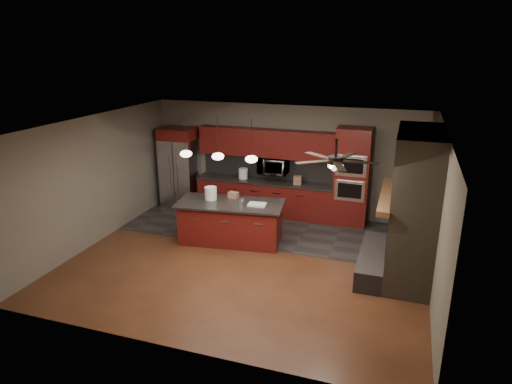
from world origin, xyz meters
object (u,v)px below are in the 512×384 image
at_px(refrigerator, 180,167).
at_px(counter_box, 298,180).
at_px(white_bucket, 211,193).
at_px(cardboard_box, 233,195).
at_px(microwave, 273,166).
at_px(paint_tray, 257,205).
at_px(oven_tower, 352,177).
at_px(paint_can, 240,201).
at_px(counter_bucket, 243,174).
at_px(kitchen_island, 231,222).

relative_size(refrigerator, counter_box, 10.04).
bearing_deg(white_bucket, cardboard_box, 29.38).
bearing_deg(counter_box, refrigerator, 173.61).
bearing_deg(microwave, paint_tray, -83.70).
height_order(oven_tower, cardboard_box, oven_tower).
height_order(paint_can, counter_bucket, counter_bucket).
bearing_deg(counter_box, microwave, 164.45).
height_order(kitchen_island, paint_tray, paint_tray).
relative_size(microwave, cardboard_box, 3.42).
height_order(kitchen_island, counter_box, counter_box).
relative_size(paint_can, paint_tray, 0.46).
xyz_separation_m(paint_tray, cardboard_box, (-0.66, 0.29, 0.05)).
bearing_deg(refrigerator, counter_bucket, 2.61).
distance_m(kitchen_island, counter_box, 2.21).
bearing_deg(paint_can, white_bucket, 175.05).
relative_size(paint_tray, counter_box, 1.79).
bearing_deg(microwave, counter_bucket, -176.41).
relative_size(paint_tray, counter_bucket, 1.43).
relative_size(microwave, paint_can, 4.19).
bearing_deg(refrigerator, kitchen_island, -39.94).
bearing_deg(oven_tower, cardboard_box, -146.67).
xyz_separation_m(refrigerator, paint_can, (2.41, -1.83, -0.09)).
relative_size(white_bucket, counter_bucket, 1.08).
height_order(paint_can, paint_tray, paint_can).
bearing_deg(oven_tower, counter_bucket, 179.85).
bearing_deg(cardboard_box, paint_can, -44.24).
relative_size(microwave, paint_tray, 1.92).
distance_m(oven_tower, refrigerator, 4.56).
distance_m(oven_tower, paint_tray, 2.59).
bearing_deg(paint_tray, paint_can, 177.39).
xyz_separation_m(paint_can, cardboard_box, (-0.28, 0.31, 0.01)).
bearing_deg(refrigerator, white_bucket, -46.27).
distance_m(refrigerator, white_bucket, 2.45).
bearing_deg(paint_can, cardboard_box, 131.70).
xyz_separation_m(oven_tower, white_bucket, (-2.86, -1.84, -0.13)).
relative_size(refrigerator, white_bucket, 7.41).
bearing_deg(microwave, paint_can, -94.97).
height_order(refrigerator, kitchen_island, refrigerator).
height_order(kitchen_island, counter_bucket, counter_bucket).
relative_size(counter_bucket, counter_box, 1.26).
height_order(white_bucket, paint_tray, white_bucket).
relative_size(kitchen_island, counter_bucket, 9.13).
height_order(microwave, kitchen_island, microwave).
height_order(paint_tray, counter_bucket, counter_bucket).
relative_size(microwave, white_bucket, 2.54).
bearing_deg(counter_box, kitchen_island, -126.54).
height_order(refrigerator, cardboard_box, refrigerator).
distance_m(kitchen_island, paint_can, 0.56).
height_order(white_bucket, paint_can, white_bucket).
bearing_deg(paint_can, counter_box, 65.94).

